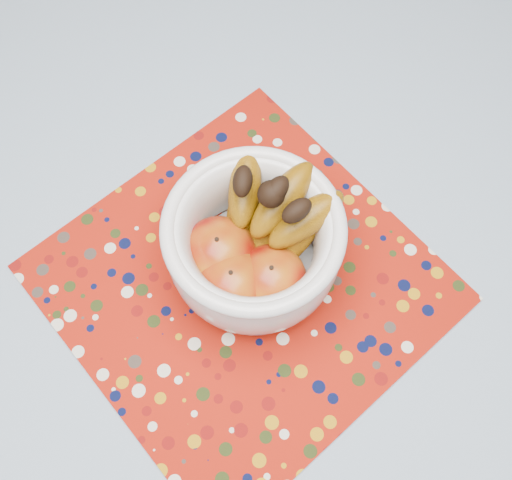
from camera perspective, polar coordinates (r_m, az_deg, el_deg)
table at (r=0.83m, az=1.94°, el=-7.10°), size 1.20×1.20×0.75m
tablecloth at (r=0.76m, az=2.13°, el=-5.38°), size 1.32×1.32×0.01m
placemat at (r=0.75m, az=-1.29°, el=-4.08°), size 0.53×0.53×0.00m
fruit_bowl at (r=0.69m, az=0.05°, el=-0.01°), size 0.21×0.21×0.17m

